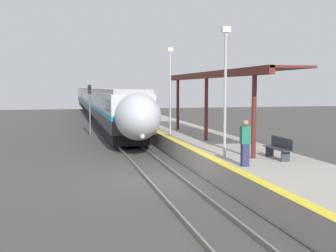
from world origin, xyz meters
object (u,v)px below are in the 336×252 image
(platform_bench, at_px, (279,147))
(lamppost_near, at_px, (225,83))
(person_waiting, at_px, (245,142))
(lamppost_mid, at_px, (170,85))
(train, at_px, (96,100))
(railway_signal, at_px, (90,104))

(platform_bench, relative_size, lamppost_near, 0.33)
(platform_bench, bearing_deg, person_waiting, -149.74)
(lamppost_near, distance_m, lamppost_mid, 9.60)
(platform_bench, bearing_deg, train, 96.19)
(platform_bench, xyz_separation_m, person_waiting, (-2.06, -1.20, 0.43))
(lamppost_mid, bearing_deg, platform_bench, -79.03)
(train, bearing_deg, platform_bench, -83.81)
(platform_bench, relative_size, person_waiting, 1.02)
(train, xyz_separation_m, person_waiting, (2.53, -43.52, -0.30))
(platform_bench, distance_m, railway_signal, 20.28)
(person_waiting, bearing_deg, platform_bench, 30.26)
(person_waiting, bearing_deg, lamppost_near, 89.45)
(lamppost_near, bearing_deg, person_waiting, -90.55)
(person_waiting, height_order, lamppost_near, lamppost_near)
(train, relative_size, person_waiting, 41.63)
(train, xyz_separation_m, platform_bench, (4.59, -42.31, -0.73))
(lamppost_mid, bearing_deg, person_waiting, -90.10)
(lamppost_near, bearing_deg, railway_signal, 104.25)
(platform_bench, distance_m, person_waiting, 2.43)
(person_waiting, distance_m, railway_signal, 20.86)
(train, xyz_separation_m, railway_signal, (-2.07, -23.19, 0.36))
(train, relative_size, railway_signal, 17.72)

